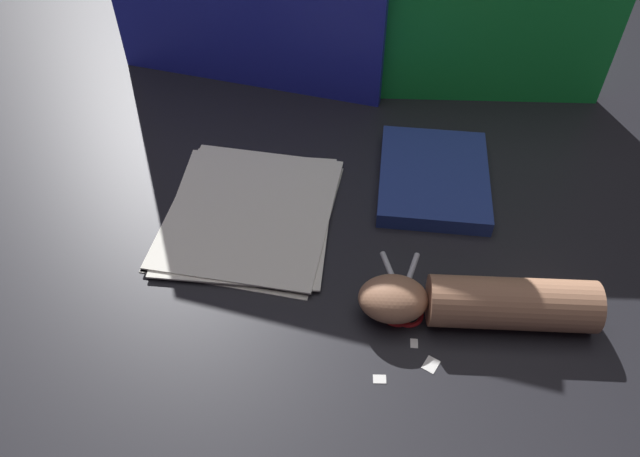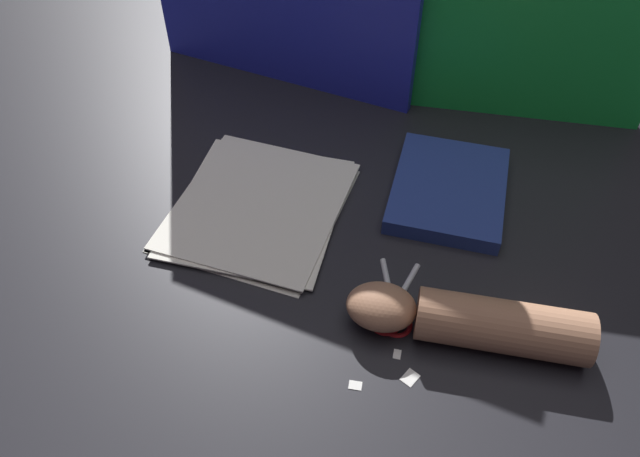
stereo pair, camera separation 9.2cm
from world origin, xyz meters
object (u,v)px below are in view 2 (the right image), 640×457
at_px(paper_stack, 258,206).
at_px(scissors, 393,308).
at_px(hand_forearm, 471,321).
at_px(book_closed, 449,190).

height_order(paper_stack, scissors, paper_stack).
relative_size(scissors, hand_forearm, 0.44).
bearing_deg(book_closed, hand_forearm, -77.02).
bearing_deg(scissors, paper_stack, 150.79).
bearing_deg(hand_forearm, paper_stack, 156.28).
xyz_separation_m(paper_stack, hand_forearm, (0.36, -0.16, 0.03)).
xyz_separation_m(scissors, hand_forearm, (0.11, -0.02, 0.03)).
bearing_deg(hand_forearm, scissors, 171.18).
relative_size(paper_stack, hand_forearm, 0.96).
bearing_deg(paper_stack, book_closed, 21.20).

